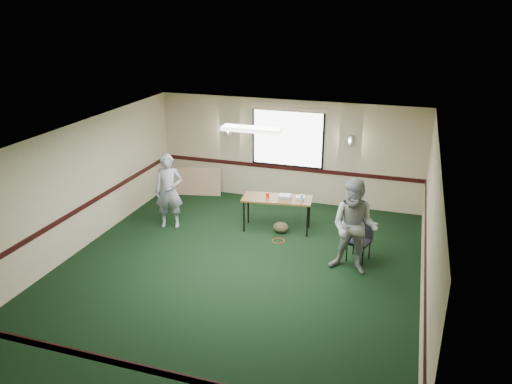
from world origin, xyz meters
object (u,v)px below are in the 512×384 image
(folding_table, at_px, (277,200))
(person_right, at_px, (354,227))
(projector, at_px, (285,197))
(conference_chair, at_px, (361,236))
(person_left, at_px, (169,191))

(folding_table, height_order, person_right, person_right)
(projector, height_order, conference_chair, projector)
(person_right, bearing_deg, folding_table, 151.60)
(projector, height_order, person_left, person_left)
(folding_table, xyz_separation_m, person_left, (-2.46, -0.57, 0.15))
(person_left, distance_m, person_right, 4.46)
(projector, bearing_deg, folding_table, 176.90)
(conference_chair, height_order, person_left, person_left)
(person_right, bearing_deg, conference_chair, 88.99)
(projector, xyz_separation_m, conference_chair, (1.83, -0.84, -0.34))
(person_right, bearing_deg, person_left, 176.92)
(person_left, xyz_separation_m, person_right, (4.38, -0.84, 0.07))
(folding_table, relative_size, person_right, 0.86)
(folding_table, relative_size, conference_chair, 1.93)
(conference_chair, bearing_deg, person_left, -166.99)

